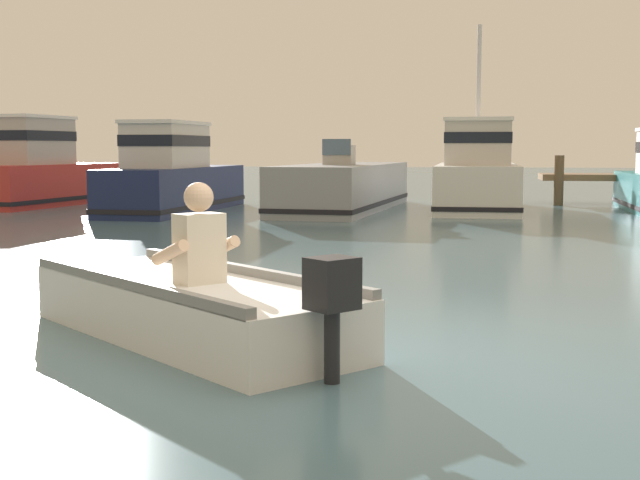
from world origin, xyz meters
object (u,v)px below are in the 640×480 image
(moored_boat_red, at_px, (35,172))
(moored_boat_grey, at_px, (344,188))
(rowboat_with_person, at_px, (185,304))
(moored_boat_white, at_px, (477,176))
(moored_boat_navy, at_px, (173,178))

(moored_boat_red, xyz_separation_m, moored_boat_grey, (7.93, -0.23, -0.32))
(rowboat_with_person, distance_m, moored_boat_grey, 13.73)
(rowboat_with_person, relative_size, moored_boat_red, 0.62)
(moored_boat_grey, bearing_deg, moored_boat_white, 6.74)
(moored_boat_grey, distance_m, moored_boat_white, 3.10)
(moored_boat_navy, bearing_deg, moored_boat_grey, 18.71)
(moored_boat_red, relative_size, moored_boat_grey, 0.75)
(rowboat_with_person, bearing_deg, moored_boat_grey, 92.90)
(moored_boat_navy, relative_size, moored_boat_white, 1.07)
(rowboat_with_person, relative_size, moored_boat_white, 0.60)
(rowboat_with_person, relative_size, moored_boat_navy, 0.56)
(moored_boat_red, distance_m, moored_boat_white, 11.00)
(moored_boat_red, bearing_deg, moored_boat_navy, -19.74)
(moored_boat_navy, relative_size, moored_boat_grey, 0.83)
(moored_boat_red, height_order, moored_boat_grey, moored_boat_red)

